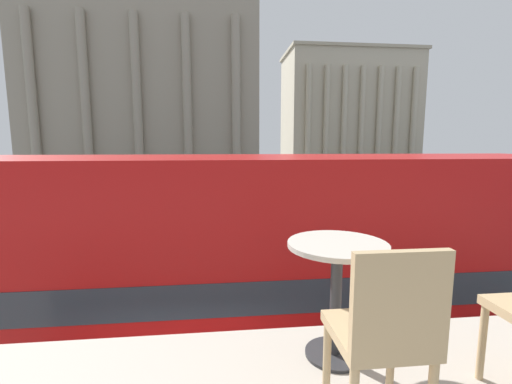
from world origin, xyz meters
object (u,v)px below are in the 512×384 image
Objects in this scene: double_decker_bus at (267,270)px; traffic_light_mid at (182,184)px; cafe_chair_0 at (385,332)px; traffic_light_near at (266,208)px; plaza_building_left at (152,95)px; plaza_building_right at (348,112)px; pedestrian_olive at (140,194)px; cafe_dining_table at (337,274)px.

double_decker_bus is 13.03m from traffic_light_mid.
cafe_chair_0 is 10.29m from traffic_light_near.
cafe_chair_0 is 44.98m from plaza_building_left.
pedestrian_olive is at bearing -128.11° from plaza_building_right.
cafe_dining_table reaches higher than pedestrian_olive.
plaza_building_left is 35.76m from traffic_light_near.
cafe_dining_table is at bearing -110.96° from plaza_building_right.
pedestrian_olive is (-6.27, 22.55, -2.66)m from cafe_dining_table.
traffic_light_near is (-21.98, -50.16, -8.06)m from plaza_building_right.
traffic_light_mid is (-3.55, 6.58, 0.11)m from traffic_light_near.
plaza_building_left is at bearing 103.43° from double_decker_bus.
traffic_light_mid is at bearing 167.93° from pedestrian_olive.
pedestrian_olive is at bearing 104.33° from cafe_chair_0.
double_decker_bus is 41.37m from plaza_building_left.
cafe_dining_table is 0.03× the size of plaza_building_right.
plaza_building_left is at bearing 106.33° from traffic_light_near.
traffic_light_mid is 2.15× the size of pedestrian_olive.
pedestrian_olive is at bearing 105.55° from cafe_dining_table.
plaza_building_right reaches higher than traffic_light_near.
plaza_building_right is 48.13m from pedestrian_olive.
double_decker_bus is 11.11× the size of cafe_chair_0.
pedestrian_olive is (2.62, -20.38, -9.56)m from plaza_building_left.
plaza_building_right is 6.86× the size of traffic_light_near.
cafe_dining_table is 44.38m from plaza_building_left.
double_decker_bus is 3.60m from cafe_dining_table.
cafe_dining_table is 23.55m from pedestrian_olive.
cafe_chair_0 is at bearing 153.71° from pedestrian_olive.
pedestrian_olive is (-3.62, 6.43, -1.39)m from traffic_light_mid.
cafe_dining_table is (-0.05, -3.37, 1.26)m from double_decker_bus.
traffic_light_mid is at bearing 98.20° from cafe_chair_0.
cafe_dining_table is at bearing -78.30° from plaza_building_left.
plaza_building_left is 7.21× the size of traffic_light_mid.
traffic_light_mid is 7.50m from pedestrian_olive.
cafe_dining_table is at bearing -90.23° from double_decker_bus.
double_decker_bus is at bearing -78.00° from traffic_light_mid.
traffic_light_near is at bearing -73.67° from plaza_building_left.
cafe_chair_0 is 0.25× the size of traffic_light_mid.
pedestrian_olive is (-6.33, 19.18, -1.40)m from double_decker_bus.
plaza_building_left is 28.71m from traffic_light_mid.
traffic_light_near reaches higher than pedestrian_olive.
traffic_light_near is 0.95× the size of traffic_light_mid.
double_decker_bus is at bearing -77.26° from plaza_building_left.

